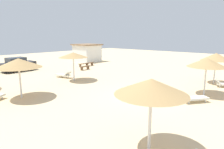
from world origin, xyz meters
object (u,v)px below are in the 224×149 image
parasol_2 (151,87)px  parasol_5 (207,63)px  parasol_3 (216,57)px  bench_0 (84,64)px  bench_1 (85,67)px  parasol_0 (73,55)px  lounger_5 (193,98)px  lounger_0 (63,75)px  parasol_1 (19,63)px  parked_car (18,65)px  beach_cabana (87,53)px  bench_2 (90,64)px

parasol_2 → parasol_5: bearing=4.9°
parasol_2 → parasol_3: 13.42m
bench_0 → bench_1: (-1.46, -1.97, 0.00)m
parasol_0 → lounger_5: size_ratio=1.46×
lounger_0 → parasol_1: bearing=-149.1°
bench_0 → parked_car: (-7.66, 3.39, 0.48)m
lounger_5 → beach_cabana: (9.33, 21.15, 1.18)m
parasol_1 → lounger_0: 7.32m
parasol_0 → parasol_3: size_ratio=0.99×
parasol_3 → parasol_5: size_ratio=1.02×
bench_1 → parked_car: bearing=139.1°
parasol_1 → lounger_0: size_ratio=1.58×
parasol_1 → lounger_0: parasol_1 is taller
lounger_5 → bench_1: (3.57, 15.04, 0.03)m
parasol_1 → bench_0: parasol_1 is taller
parasol_0 → parked_car: 9.58m
lounger_0 → parasol_3: bearing=-58.4°
parked_car → parasol_1: bearing=-112.2°
parasol_2 → bench_1: size_ratio=1.84×
lounger_5 → lounger_0: bearing=94.8°
parasol_1 → lounger_5: parasol_1 is taller
parasol_0 → bench_0: (6.25, 5.93, -2.16)m
parasol_1 → bench_2: size_ratio=2.02×
parasol_3 → beach_cabana: (2.72, 20.63, -0.95)m
parasol_3 → bench_0: size_ratio=1.81×
parasol_3 → lounger_5: 6.96m
lounger_0 → bench_2: bearing=29.0°
parasol_0 → parked_car: size_ratio=0.68×
parasol_5 → parasol_2: bearing=-175.1°
parasol_1 → bench_0: size_ratio=2.01×
parasol_3 → lounger_0: 14.85m
parasol_1 → parasol_2: bearing=-88.0°
parasol_0 → parasol_3: bearing=-53.4°
lounger_0 → parked_car: bearing=101.7°
parasol_3 → bench_2: (-0.41, 16.57, -2.10)m
beach_cabana → parasol_0: bearing=-136.3°
parasol_2 → bench_1: 18.98m
bench_2 → bench_0: bearing=-176.2°
parasol_5 → bench_0: size_ratio=1.78×
parasol_0 → parasol_3: (7.83, -10.56, -0.05)m
bench_2 → parked_car: (-8.83, 3.31, 0.48)m
bench_1 → bench_2: same height
parasol_2 → bench_2: (12.96, 17.83, -2.17)m
lounger_0 → beach_cabana: beach_cabana is taller
parasol_3 → bench_1: 14.98m
parked_car → parasol_2: bearing=-101.0°
lounger_0 → bench_2: (7.31, 4.05, 0.03)m
bench_1 → beach_cabana: 8.48m
lounger_0 → lounger_5: lounger_5 is taller
parasol_3 → lounger_0: (-7.71, 12.52, -2.13)m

